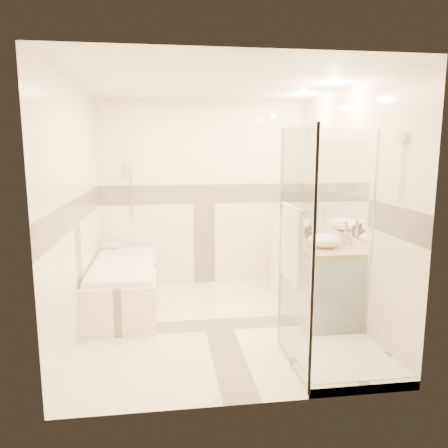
{
  "coord_description": "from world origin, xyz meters",
  "views": [
    {
      "loc": [
        -0.54,
        -4.39,
        1.86
      ],
      "look_at": [
        0.1,
        0.25,
        1.05
      ],
      "focal_mm": 35.0,
      "sensor_mm": 36.0,
      "label": 1
    }
  ],
  "objects": [
    {
      "name": "room",
      "position": [
        0.06,
        0.01,
        1.26
      ],
      "size": [
        2.82,
        3.02,
        2.52
      ],
      "color": "#F7E6C5",
      "rests_on": "ground"
    },
    {
      "name": "bathtub",
      "position": [
        -1.02,
        0.65,
        0.31
      ],
      "size": [
        0.75,
        1.7,
        0.56
      ],
      "color": "#FCEBCA",
      "rests_on": "ground"
    },
    {
      "name": "vanity",
      "position": [
        1.12,
        0.3,
        0.43
      ],
      "size": [
        0.58,
        1.62,
        0.85
      ],
      "color": "white",
      "rests_on": "ground"
    },
    {
      "name": "shower_enclosure",
      "position": [
        0.83,
        -0.97,
        0.51
      ],
      "size": [
        0.96,
        0.93,
        2.04
      ],
      "color": "#FCEBCA",
      "rests_on": "ground"
    },
    {
      "name": "vessel_sink_near",
      "position": [
        1.1,
        0.76,
        0.93
      ],
      "size": [
        0.41,
        0.41,
        0.17
      ],
      "primitive_type": "ellipsoid",
      "color": "white",
      "rests_on": "vanity"
    },
    {
      "name": "vessel_sink_far",
      "position": [
        1.1,
        -0.14,
        0.92
      ],
      "size": [
        0.36,
        0.36,
        0.14
      ],
      "primitive_type": "ellipsoid",
      "color": "white",
      "rests_on": "vanity"
    },
    {
      "name": "faucet_near",
      "position": [
        1.32,
        0.76,
        1.0
      ],
      "size": [
        0.11,
        0.03,
        0.26
      ],
      "color": "silver",
      "rests_on": "vanity"
    },
    {
      "name": "faucet_far",
      "position": [
        1.32,
        -0.14,
        1.01
      ],
      "size": [
        0.11,
        0.03,
        0.27
      ],
      "color": "silver",
      "rests_on": "vanity"
    },
    {
      "name": "amenity_bottle_a",
      "position": [
        1.1,
        0.34,
        0.94
      ],
      "size": [
        0.08,
        0.08,
        0.17
      ],
      "primitive_type": "imported",
      "rotation": [
        0.0,
        0.0,
        0.07
      ],
      "color": "black",
      "rests_on": "vanity"
    },
    {
      "name": "amenity_bottle_b",
      "position": [
        1.1,
        0.24,
        0.93
      ],
      "size": [
        0.16,
        0.16,
        0.17
      ],
      "primitive_type": "imported",
      "rotation": [
        0.0,
        0.0,
        -0.32
      ],
      "color": "black",
      "rests_on": "vanity"
    },
    {
      "name": "folded_towels",
      "position": [
        1.1,
        0.95,
        0.9
      ],
      "size": [
        0.17,
        0.29,
        0.09
      ],
      "primitive_type": "cube",
      "rotation": [
        0.0,
        0.0,
        -0.0
      ],
      "color": "white",
      "rests_on": "vanity"
    },
    {
      "name": "rolled_towel",
      "position": [
        -1.26,
        1.36,
        0.61
      ],
      "size": [
        0.2,
        0.09,
        0.09
      ],
      "primitive_type": "cylinder",
      "rotation": [
        0.0,
        1.57,
        0.0
      ],
      "color": "white",
      "rests_on": "bathtub"
    }
  ]
}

